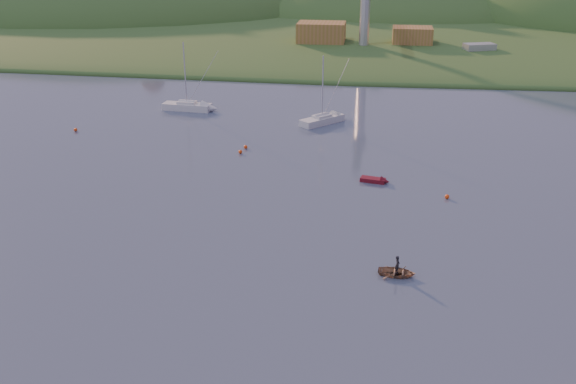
# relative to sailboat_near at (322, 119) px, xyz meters

# --- Properties ---
(far_shore) EXTENTS (620.00, 220.00, 1.50)m
(far_shore) POSITION_rel_sailboat_near_xyz_m (2.43, 165.33, -0.68)
(far_shore) COLOR #335522
(far_shore) RESTS_ON ground
(shore_slope) EXTENTS (640.00, 150.00, 7.00)m
(shore_slope) POSITION_rel_sailboat_near_xyz_m (2.43, 100.33, -0.68)
(shore_slope) COLOR #335522
(shore_slope) RESTS_ON ground
(hill_left) EXTENTS (170.00, 140.00, 44.00)m
(hill_left) POSITION_rel_sailboat_near_xyz_m (-87.57, 135.33, -0.68)
(hill_left) COLOR #335522
(hill_left) RESTS_ON ground
(hill_center) EXTENTS (140.00, 120.00, 36.00)m
(hill_center) POSITION_rel_sailboat_near_xyz_m (12.43, 145.33, -0.68)
(hill_center) COLOR #335522
(hill_center) RESTS_ON ground
(hillside_trees) EXTENTS (280.00, 50.00, 32.00)m
(hillside_trees) POSITION_rel_sailboat_near_xyz_m (2.43, 120.33, -0.68)
(hillside_trees) COLOR #1C491A
(hillside_trees) RESTS_ON ground
(wharf) EXTENTS (42.00, 16.00, 2.40)m
(wharf) POSITION_rel_sailboat_near_xyz_m (7.43, 57.33, 0.52)
(wharf) COLOR slate
(wharf) RESTS_ON ground
(shed_west) EXTENTS (11.00, 8.00, 4.80)m
(shed_west) POSITION_rel_sailboat_near_xyz_m (-5.57, 58.33, 4.12)
(shed_west) COLOR olive
(shed_west) RESTS_ON wharf
(shed_east) EXTENTS (9.00, 7.00, 4.00)m
(shed_east) POSITION_rel_sailboat_near_xyz_m (15.43, 59.33, 3.72)
(shed_east) COLOR olive
(shed_east) RESTS_ON wharf
(sailboat_near) EXTENTS (6.62, 6.97, 10.26)m
(sailboat_near) POSITION_rel_sailboat_near_xyz_m (0.00, 0.00, 0.00)
(sailboat_near) COLOR silver
(sailboat_near) RESTS_ON ground
(sailboat_far) EXTENTS (8.05, 3.02, 10.94)m
(sailboat_far) POSITION_rel_sailboat_near_xyz_m (-22.47, 4.74, 0.03)
(sailboat_far) COLOR silver
(sailboat_far) RESTS_ON ground
(canoe) EXTENTS (3.33, 2.51, 0.65)m
(canoe) POSITION_rel_sailboat_near_xyz_m (10.51, -44.94, -0.36)
(canoe) COLOR #947052
(canoe) RESTS_ON ground
(paddler) EXTENTS (0.43, 0.62, 1.62)m
(paddler) POSITION_rel_sailboat_near_xyz_m (10.51, -44.94, 0.13)
(paddler) COLOR black
(paddler) RESTS_ON ground
(red_tender) EXTENTS (3.56, 1.82, 1.16)m
(red_tender) POSITION_rel_sailboat_near_xyz_m (8.74, -23.34, -0.44)
(red_tender) COLOR #600D18
(red_tender) RESTS_ON ground
(work_vessel) EXTENTS (16.43, 10.27, 3.98)m
(work_vessel) POSITION_rel_sailboat_near_xyz_m (29.84, 53.33, 0.74)
(work_vessel) COLOR #4E5867
(work_vessel) RESTS_ON ground
(buoy_1) EXTENTS (0.50, 0.50, 0.50)m
(buoy_1) POSITION_rel_sailboat_near_xyz_m (16.24, -27.17, -0.43)
(buoy_1) COLOR #FF480D
(buoy_1) RESTS_ON ground
(buoy_2) EXTENTS (0.50, 0.50, 0.50)m
(buoy_2) POSITION_rel_sailboat_near_xyz_m (-35.26, -9.00, -0.43)
(buoy_2) COLOR #FF480D
(buoy_2) RESTS_ON ground
(buoy_3) EXTENTS (0.50, 0.50, 0.50)m
(buoy_3) POSITION_rel_sailboat_near_xyz_m (-9.08, -13.34, -0.43)
(buoy_3) COLOR #FF480D
(buoy_3) RESTS_ON ground
(buoy_4) EXTENTS (0.50, 0.50, 0.50)m
(buoy_4) POSITION_rel_sailboat_near_xyz_m (-9.37, -15.41, -0.43)
(buoy_4) COLOR #FF480D
(buoy_4) RESTS_ON ground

